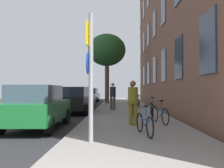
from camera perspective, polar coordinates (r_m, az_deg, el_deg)
ground_plane at (r=17.36m, az=-8.46°, el=-6.19°), size 41.80×41.80×0.00m
road_asphalt at (r=17.83m, az=-15.16°, el=-6.01°), size 7.00×38.00×0.01m
sidewalk at (r=17.12m, az=3.23°, el=-6.07°), size 4.20×38.00×0.12m
sign_post at (r=6.21m, az=-5.33°, el=3.74°), size 0.16×0.60×3.36m
traffic_light at (r=26.27m, az=-1.05°, el=1.47°), size 0.43×0.24×3.86m
tree_near at (r=23.53m, az=-1.25°, el=8.09°), size 3.71×3.71×6.82m
bicycle_0 at (r=7.16m, az=7.87°, el=-9.38°), size 0.48×1.57×0.91m
bicycle_1 at (r=9.65m, az=11.47°, el=-7.16°), size 0.53×1.69×0.95m
bicycle_2 at (r=12.01m, az=9.61°, el=-5.93°), size 0.42×1.78×0.99m
bicycle_3 at (r=14.31m, az=4.91°, el=-5.35°), size 0.54×1.60×0.90m
bicycle_4 at (r=16.74m, az=6.30°, el=-4.73°), size 0.54×1.66×0.92m
bicycle_5 at (r=19.15m, az=6.45°, el=-4.27°), size 0.42×1.63×0.95m
pedestrian_0 at (r=9.05m, az=5.08°, el=-3.78°), size 0.45×0.45×1.69m
pedestrian_1 at (r=12.05m, az=4.91°, el=-3.16°), size 0.39×0.39×1.70m
pedestrian_2 at (r=15.90m, az=0.19°, el=-2.49°), size 0.53×0.53×1.81m
car_0 at (r=9.29m, az=-17.56°, el=-5.19°), size 1.85×4.11×1.62m
car_1 at (r=14.75m, az=-8.72°, el=-3.77°), size 1.94×4.31×1.62m
car_2 at (r=20.50m, az=-7.15°, el=-3.08°), size 1.90×4.50×1.62m
car_3 at (r=28.50m, az=-5.18°, el=-2.59°), size 1.98×4.27×1.62m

